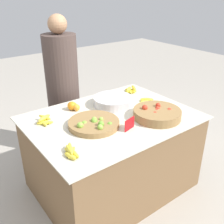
{
  "coord_description": "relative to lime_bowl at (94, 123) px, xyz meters",
  "views": [
    {
      "loc": [
        -1.27,
        -1.68,
        1.84
      ],
      "look_at": [
        0.0,
        0.0,
        0.82
      ],
      "focal_mm": 42.0,
      "sensor_mm": 36.0,
      "label": 1
    }
  ],
  "objects": [
    {
      "name": "ground_plane",
      "position": [
        0.22,
        0.04,
        -0.8
      ],
      "size": [
        12.0,
        12.0,
        0.0
      ],
      "primitive_type": "plane",
      "color": "#ADA599"
    },
    {
      "name": "market_table",
      "position": [
        0.22,
        0.04,
        -0.41
      ],
      "size": [
        1.47,
        1.1,
        0.77
      ],
      "color": "brown",
      "rests_on": "ground_plane"
    },
    {
      "name": "lime_bowl",
      "position": [
        0.0,
        0.0,
        0.0
      ],
      "size": [
        0.43,
        0.43,
        0.09
      ],
      "color": "olive",
      "rests_on": "market_table"
    },
    {
      "name": "tomato_basket",
      "position": [
        0.54,
        -0.21,
        0.01
      ],
      "size": [
        0.42,
        0.42,
        0.11
      ],
      "color": "olive",
      "rests_on": "market_table"
    },
    {
      "name": "orange_pile",
      "position": [
        0.02,
        0.39,
        0.01
      ],
      "size": [
        0.1,
        0.12,
        0.08
      ],
      "color": "orange",
      "rests_on": "market_table"
    },
    {
      "name": "metal_bowl",
      "position": [
        0.39,
        0.25,
        0.02
      ],
      "size": [
        0.38,
        0.38,
        0.09
      ],
      "color": "silver",
      "rests_on": "market_table"
    },
    {
      "name": "price_sign",
      "position": [
        0.2,
        -0.22,
        0.02
      ],
      "size": [
        0.12,
        0.04,
        0.1
      ],
      "rotation": [
        0.0,
        0.0,
        0.24
      ],
      "color": "red",
      "rests_on": "market_table"
    },
    {
      "name": "banana_bunch_middle_right",
      "position": [
        -0.36,
        -0.25,
        -0.0
      ],
      "size": [
        0.12,
        0.19,
        0.05
      ],
      "color": "yellow",
      "rests_on": "market_table"
    },
    {
      "name": "banana_bunch_front_left",
      "position": [
        0.75,
        0.41,
        0.0
      ],
      "size": [
        0.17,
        0.17,
        0.06
      ],
      "color": "yellow",
      "rests_on": "market_table"
    },
    {
      "name": "banana_bunch_front_right",
      "position": [
        0.7,
        0.11,
        -0.01
      ],
      "size": [
        0.2,
        0.14,
        0.04
      ],
      "color": "yellow",
      "rests_on": "market_table"
    },
    {
      "name": "banana_bunch_middle_left",
      "position": [
        -0.31,
        0.3,
        0.0
      ],
      "size": [
        0.15,
        0.18,
        0.06
      ],
      "color": "yellow",
      "rests_on": "market_table"
    },
    {
      "name": "vendor_person",
      "position": [
        0.17,
        0.89,
        -0.07
      ],
      "size": [
        0.36,
        0.36,
        1.6
      ],
      "color": "#473833",
      "rests_on": "ground_plane"
    }
  ]
}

